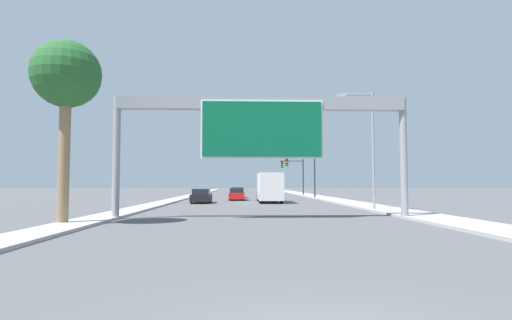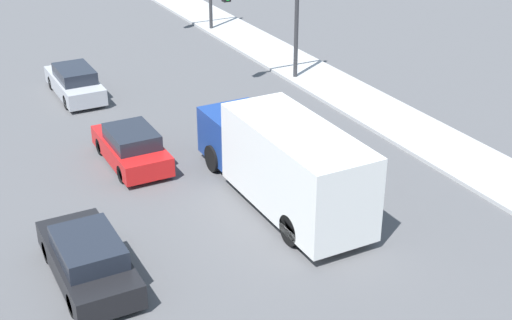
# 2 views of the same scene
# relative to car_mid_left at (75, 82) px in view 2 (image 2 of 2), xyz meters

# --- Properties ---
(sidewalk_right) EXTENTS (3.00, 120.00, 0.15)m
(sidewalk_right) POSITION_rel_car_mid_left_xyz_m (11.25, 9.28, -0.61)
(sidewalk_right) COLOR #A7A7A7
(sidewalk_right) RESTS_ON ground
(car_mid_left) EXTENTS (1.72, 4.62, 1.45)m
(car_mid_left) POSITION_rel_car_mid_left_xyz_m (0.00, 0.00, 0.00)
(car_mid_left) COLOR #A5A8AD
(car_mid_left) RESTS_ON ground
(car_near_center) EXTENTS (1.81, 4.26, 1.44)m
(car_near_center) POSITION_rel_car_mid_left_xyz_m (0.00, -8.01, -0.00)
(car_near_center) COLOR red
(car_near_center) RESTS_ON ground
(car_near_left) EXTENTS (1.85, 4.59, 1.44)m
(car_near_left) POSITION_rel_car_mid_left_xyz_m (-3.50, -14.58, -0.00)
(car_near_left) COLOR black
(car_near_left) RESTS_ON ground
(truck_box_primary) EXTENTS (2.37, 8.48, 3.05)m
(truck_box_primary) POSITION_rel_car_mid_left_xyz_m (3.50, -13.29, 0.87)
(truck_box_primary) COLOR navy
(truck_box_primary) RESTS_ON ground
(traffic_light_near_intersection) EXTENTS (4.12, 0.32, 5.69)m
(traffic_light_near_intersection) POSITION_rel_car_mid_left_xyz_m (8.90, -2.72, 3.16)
(traffic_light_near_intersection) COLOR #2D2D30
(traffic_light_near_intersection) RESTS_ON ground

